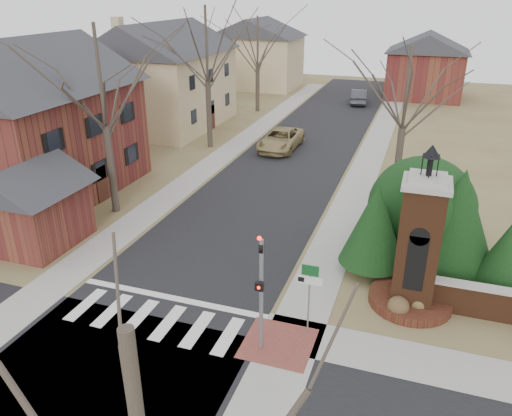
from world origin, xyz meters
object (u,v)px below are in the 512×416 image
at_px(distant_car, 359,97).
at_px(pickup_truck, 281,139).
at_px(traffic_signal_pole, 261,284).
at_px(sign_post, 309,285).
at_px(brick_gate_monument, 417,255).

bearing_deg(distant_car, pickup_truck, 72.85).
bearing_deg(traffic_signal_pole, sign_post, 47.57).
xyz_separation_m(traffic_signal_pole, sign_post, (1.29, 1.41, -0.64)).
height_order(sign_post, pickup_truck, sign_post).
relative_size(pickup_truck, distant_car, 1.20).
distance_m(traffic_signal_pole, sign_post, 2.02).
xyz_separation_m(traffic_signal_pole, brick_gate_monument, (4.70, 4.42, -0.42)).
height_order(traffic_signal_pole, brick_gate_monument, brick_gate_monument).
bearing_deg(distant_car, traffic_signal_pole, 86.38).
height_order(sign_post, distant_car, sign_post).
xyz_separation_m(sign_post, pickup_truck, (-7.19, 21.19, -1.18)).
relative_size(traffic_signal_pole, brick_gate_monument, 0.69).
relative_size(sign_post, pickup_truck, 0.50).
height_order(brick_gate_monument, pickup_truck, brick_gate_monument).
xyz_separation_m(traffic_signal_pole, distant_car, (-2.66, 41.27, -1.83)).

